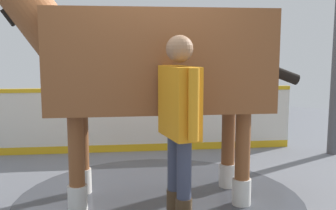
{
  "coord_description": "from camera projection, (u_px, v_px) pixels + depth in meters",
  "views": [
    {
      "loc": [
        2.27,
        -3.74,
        1.66
      ],
      "look_at": [
        0.48,
        -0.32,
        1.12
      ],
      "focal_mm": 42.26,
      "sensor_mm": 36.0,
      "label": 1
    }
  ],
  "objects": [
    {
      "name": "horse",
      "position": [
        149.0,
        62.0,
        4.22
      ],
      "size": [
        3.09,
        2.32,
        2.62
      ],
      "rotation": [
        0.0,
        0.0,
        -2.54
      ],
      "color": "brown",
      "rests_on": "ground"
    },
    {
      "name": "wet_patch",
      "position": [
        159.0,
        198.0,
        4.44
      ],
      "size": [
        3.19,
        3.19,
        0.0
      ],
      "primitive_type": "cylinder",
      "color": "#42444C",
      "rests_on": "ground"
    },
    {
      "name": "barrier_wall",
      "position": [
        146.0,
        122.0,
        6.46
      ],
      "size": [
        4.04,
        2.81,
        1.05
      ],
      "color": "silver",
      "rests_on": "ground"
    },
    {
      "name": "handler",
      "position": [
        179.0,
        119.0,
        3.51
      ],
      "size": [
        0.55,
        0.51,
        1.78
      ],
      "rotation": [
        0.0,
        0.0,
        0.84
      ],
      "color": "#47331E",
      "rests_on": "ground"
    },
    {
      "name": "ground_plane",
      "position": [
        144.0,
        196.0,
        4.55
      ],
      "size": [
        16.0,
        16.0,
        0.02
      ],
      "primitive_type": "cube",
      "color": "slate"
    }
  ]
}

